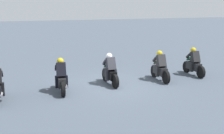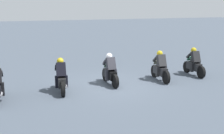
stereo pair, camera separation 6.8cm
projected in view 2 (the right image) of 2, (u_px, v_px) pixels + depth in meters
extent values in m
plane|color=#454E5B|center=(112.00, 85.00, 14.21)|extent=(120.00, 120.00, 0.00)
cylinder|color=black|center=(187.00, 67.00, 16.76)|extent=(0.65, 0.19, 0.64)
cylinder|color=black|center=(201.00, 72.00, 15.45)|extent=(0.65, 0.19, 0.64)
cube|color=black|center=(194.00, 66.00, 16.07)|extent=(1.12, 0.40, 0.40)
ellipsoid|color=black|center=(193.00, 60.00, 16.10)|extent=(0.50, 0.34, 0.24)
cube|color=red|center=(199.00, 68.00, 15.59)|extent=(0.07, 0.16, 0.08)
cylinder|color=#A5A5AD|center=(200.00, 70.00, 15.81)|extent=(0.43, 0.13, 0.10)
cube|color=black|center=(195.00, 57.00, 15.87)|extent=(0.51, 0.44, 0.66)
sphere|color=gold|center=(194.00, 50.00, 16.00)|extent=(0.32, 0.32, 0.30)
cube|color=#39835D|center=(189.00, 58.00, 16.47)|extent=(0.17, 0.27, 0.23)
cube|color=black|center=(192.00, 67.00, 15.90)|extent=(0.19, 0.15, 0.52)
cube|color=black|center=(198.00, 66.00, 16.01)|extent=(0.19, 0.15, 0.52)
cube|color=black|center=(189.00, 56.00, 16.17)|extent=(0.39, 0.13, 0.31)
cube|color=black|center=(195.00, 55.00, 16.27)|extent=(0.39, 0.13, 0.31)
cylinder|color=black|center=(154.00, 71.00, 15.68)|extent=(0.65, 0.20, 0.64)
cylinder|color=black|center=(166.00, 77.00, 14.36)|extent=(0.65, 0.20, 0.64)
cube|color=black|center=(160.00, 71.00, 14.99)|extent=(1.13, 0.43, 0.40)
ellipsoid|color=black|center=(160.00, 64.00, 15.02)|extent=(0.51, 0.35, 0.24)
cube|color=red|center=(165.00, 72.00, 14.50)|extent=(0.08, 0.17, 0.08)
cylinder|color=#A5A5AD|center=(166.00, 75.00, 14.73)|extent=(0.43, 0.14, 0.10)
cube|color=#262628|center=(161.00, 61.00, 14.79)|extent=(0.52, 0.45, 0.66)
sphere|color=gold|center=(160.00, 53.00, 14.92)|extent=(0.33, 0.33, 0.30)
cube|color=gray|center=(156.00, 62.00, 15.39)|extent=(0.18, 0.27, 0.23)
cube|color=#262628|center=(158.00, 71.00, 14.82)|extent=(0.19, 0.16, 0.52)
cube|color=#262628|center=(165.00, 71.00, 14.93)|extent=(0.19, 0.16, 0.52)
cube|color=#262628|center=(155.00, 59.00, 15.09)|extent=(0.39, 0.14, 0.31)
cube|color=#262628|center=(161.00, 59.00, 15.19)|extent=(0.39, 0.14, 0.31)
cylinder|color=black|center=(105.00, 75.00, 14.90)|extent=(0.64, 0.15, 0.64)
cylinder|color=black|center=(115.00, 81.00, 13.62)|extent=(0.64, 0.15, 0.64)
cube|color=black|center=(110.00, 74.00, 14.22)|extent=(1.11, 0.34, 0.40)
ellipsoid|color=black|center=(109.00, 68.00, 14.25)|extent=(0.49, 0.31, 0.24)
cube|color=red|center=(114.00, 76.00, 13.75)|extent=(0.06, 0.16, 0.08)
cylinder|color=#A5A5AD|center=(116.00, 78.00, 13.98)|extent=(0.42, 0.11, 0.10)
cube|color=#28282E|center=(111.00, 64.00, 14.02)|extent=(0.49, 0.41, 0.66)
sphere|color=silver|center=(109.00, 56.00, 14.15)|extent=(0.31, 0.31, 0.30)
cube|color=slate|center=(107.00, 65.00, 14.61)|extent=(0.16, 0.26, 0.23)
cube|color=#28282E|center=(107.00, 75.00, 14.04)|extent=(0.18, 0.14, 0.52)
cube|color=#28282E|center=(115.00, 74.00, 14.18)|extent=(0.18, 0.14, 0.52)
cube|color=#28282E|center=(105.00, 62.00, 14.31)|extent=(0.39, 0.11, 0.31)
cube|color=#28282E|center=(112.00, 62.00, 14.43)|extent=(0.39, 0.11, 0.31)
cylinder|color=black|center=(60.00, 81.00, 13.68)|extent=(0.65, 0.21, 0.64)
cylinder|color=black|center=(63.00, 89.00, 12.36)|extent=(0.65, 0.21, 0.64)
cube|color=black|center=(61.00, 81.00, 12.98)|extent=(1.13, 0.44, 0.40)
ellipsoid|color=black|center=(61.00, 74.00, 13.02)|extent=(0.51, 0.35, 0.24)
cube|color=red|center=(62.00, 83.00, 12.50)|extent=(0.08, 0.17, 0.08)
cylinder|color=#A5A5AD|center=(66.00, 86.00, 12.72)|extent=(0.43, 0.15, 0.10)
cube|color=black|center=(61.00, 70.00, 12.78)|extent=(0.53, 0.45, 0.66)
sphere|color=gold|center=(60.00, 61.00, 12.92)|extent=(0.33, 0.33, 0.30)
cube|color=#6B9895|center=(60.00, 71.00, 13.39)|extent=(0.18, 0.28, 0.23)
cube|color=black|center=(57.00, 82.00, 12.82)|extent=(0.19, 0.16, 0.52)
cube|color=black|center=(66.00, 81.00, 12.92)|extent=(0.19, 0.16, 0.52)
cube|color=black|center=(56.00, 68.00, 13.09)|extent=(0.39, 0.14, 0.31)
cube|color=black|center=(64.00, 67.00, 13.18)|extent=(0.39, 0.14, 0.31)
cylinder|color=#A5A5AD|center=(1.00, 94.00, 11.52)|extent=(0.43, 0.13, 0.10)
cube|color=black|center=(2.00, 89.00, 11.72)|extent=(0.19, 0.15, 0.52)
cube|color=black|center=(2.00, 74.00, 11.98)|extent=(0.39, 0.13, 0.31)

